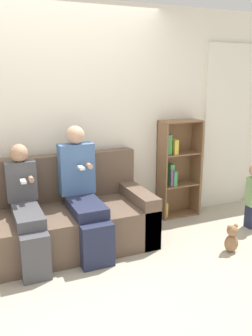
% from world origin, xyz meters
% --- Properties ---
extents(ground_plane, '(14.00, 14.00, 0.00)m').
position_xyz_m(ground_plane, '(0.00, 0.00, 0.00)').
color(ground_plane, '#B2A893').
extents(back_wall, '(10.00, 0.06, 2.55)m').
position_xyz_m(back_wall, '(0.00, 0.98, 1.27)').
color(back_wall, silver).
rests_on(back_wall, ground_plane).
extents(curtain_panel, '(0.70, 0.04, 2.16)m').
position_xyz_m(curtain_panel, '(2.30, 0.93, 1.08)').
color(curtain_panel, silver).
rests_on(curtain_panel, ground_plane).
extents(couch, '(2.03, 0.85, 0.94)m').
position_xyz_m(couch, '(-0.16, 0.53, 0.30)').
color(couch, brown).
rests_on(couch, ground_plane).
extents(adult_seated, '(0.37, 0.81, 1.27)m').
position_xyz_m(adult_seated, '(0.14, 0.43, 0.64)').
color(adult_seated, '#232842').
rests_on(adult_seated, ground_plane).
extents(child_seated, '(0.30, 0.82, 1.12)m').
position_xyz_m(child_seated, '(-0.44, 0.39, 0.56)').
color(child_seated, '#47474C').
rests_on(child_seated, ground_plane).
extents(bookshelf, '(0.52, 0.26, 1.23)m').
position_xyz_m(bookshelf, '(1.48, 0.85, 0.63)').
color(bookshelf, brown).
rests_on(bookshelf, ground_plane).
extents(teddy_bear, '(0.15, 0.12, 0.30)m').
position_xyz_m(teddy_bear, '(1.50, -0.27, 0.14)').
color(teddy_bear, '#936B47').
rests_on(teddy_bear, ground_plane).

